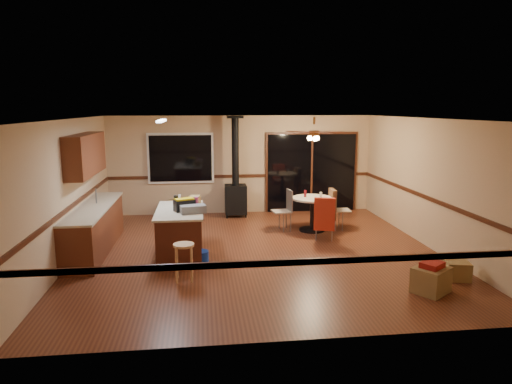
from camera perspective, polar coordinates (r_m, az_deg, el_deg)
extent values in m
plane|color=#5A2B19|center=(9.08, 0.23, -7.50)|extent=(7.00, 7.00, 0.00)
plane|color=silver|center=(8.63, 0.24, 9.14)|extent=(7.00, 7.00, 0.00)
plane|color=tan|center=(12.20, -1.81, 3.43)|extent=(7.00, 0.00, 7.00)
plane|color=tan|center=(5.39, 4.89, -5.79)|extent=(7.00, 0.00, 7.00)
plane|color=tan|center=(9.03, -22.39, 0.10)|extent=(0.00, 7.00, 7.00)
plane|color=tan|center=(9.82, 20.94, 0.99)|extent=(0.00, 7.00, 7.00)
cube|color=black|center=(12.09, -9.39, 4.18)|extent=(1.72, 0.10, 1.32)
cube|color=black|center=(12.50, 6.93, 2.37)|extent=(2.52, 0.10, 2.10)
cube|color=#5D2A17|center=(9.61, -19.52, -4.43)|extent=(0.60, 3.00, 0.86)
cube|color=#C0B395|center=(9.51, -19.69, -1.81)|extent=(0.64, 3.04, 0.04)
cube|color=#5D2A17|center=(9.57, -20.54, 4.41)|extent=(0.35, 2.00, 0.80)
cube|color=#4C1F12|center=(8.90, -9.44, -5.13)|extent=(0.80, 1.60, 0.86)
cube|color=#C0B395|center=(8.79, -9.53, -2.30)|extent=(0.88, 1.68, 0.04)
cube|color=black|center=(11.88, -2.55, -0.90)|extent=(0.55, 0.50, 0.75)
cylinder|color=black|center=(11.70, -2.60, 5.16)|extent=(0.18, 0.18, 1.77)
cylinder|color=brown|center=(10.32, 7.27, 7.34)|extent=(0.24, 0.24, 0.10)
cylinder|color=brown|center=(10.31, 7.30, 8.84)|extent=(0.05, 0.05, 0.16)
sphere|color=#FFD88C|center=(10.33, 7.25, 6.68)|extent=(0.16, 0.16, 0.16)
cube|color=white|center=(8.89, -11.73, 8.71)|extent=(0.10, 1.20, 0.04)
cube|color=slate|center=(8.46, -7.89, -2.12)|extent=(0.50, 0.35, 0.14)
cube|color=black|center=(8.64, -8.93, -1.65)|extent=(0.43, 0.33, 0.21)
cube|color=gold|center=(8.62, -8.96, -0.88)|extent=(0.39, 0.30, 0.03)
cube|color=olive|center=(9.16, -7.66, -1.03)|extent=(0.24, 0.30, 0.18)
cylinder|color=black|center=(8.76, -9.97, -1.31)|extent=(0.09, 0.09, 0.27)
cylinder|color=#D84C8C|center=(8.75, -7.46, -1.38)|extent=(0.09, 0.09, 0.23)
cylinder|color=white|center=(9.42, -9.53, -0.81)|extent=(0.06, 0.06, 0.16)
cylinder|color=tan|center=(7.65, -8.97, -8.66)|extent=(0.39, 0.39, 0.63)
cylinder|color=#0C32AF|center=(8.41, -6.95, -8.16)|extent=(0.31, 0.31, 0.25)
cylinder|color=black|center=(10.68, 6.99, -4.69)|extent=(0.59, 0.59, 0.04)
cylinder|color=black|center=(10.59, 7.03, -2.76)|extent=(0.10, 0.10, 0.70)
cylinder|color=#C0B395|center=(10.51, 7.08, -0.80)|extent=(0.94, 0.94, 0.04)
cylinder|color=#590C14|center=(10.55, 6.17, -0.17)|extent=(0.08, 0.08, 0.16)
cylinder|color=beige|center=(10.49, 8.11, -0.36)|extent=(0.07, 0.07, 0.13)
cube|color=tan|center=(10.52, 3.21, -2.44)|extent=(0.44, 0.44, 0.03)
cube|color=slate|center=(10.53, 4.21, -1.06)|extent=(0.08, 0.40, 0.50)
cube|color=tan|center=(9.94, 8.57, -3.32)|extent=(0.50, 0.50, 0.03)
cube|color=slate|center=(9.70, 8.58, -2.15)|extent=(0.39, 0.14, 0.50)
cube|color=#A62513|center=(9.70, 8.56, -2.76)|extent=(0.45, 0.22, 0.70)
cube|color=tan|center=(10.81, 10.59, -2.26)|extent=(0.42, 0.42, 0.03)
cube|color=slate|center=(10.71, 9.65, -0.98)|extent=(0.05, 0.40, 0.50)
cube|color=#4F321E|center=(10.73, 9.52, -1.50)|extent=(0.13, 0.45, 0.70)
cube|color=olive|center=(11.96, -9.87, -2.14)|extent=(0.67, 0.62, 0.43)
cube|color=olive|center=(7.64, 21.04, -10.21)|extent=(0.68, 0.66, 0.40)
cube|color=olive|center=(8.34, 23.87, -8.98)|extent=(0.44, 0.40, 0.30)
cube|color=maroon|center=(7.56, 21.17, -8.49)|extent=(0.42, 0.41, 0.09)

